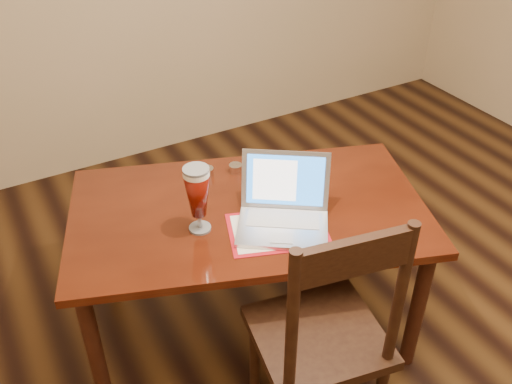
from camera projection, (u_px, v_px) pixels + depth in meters
ground at (426, 384)px, 2.53m from camera, size 5.00×5.00×0.00m
dining_table at (248, 223)px, 2.45m from camera, size 1.69×1.29×0.99m
dining_chair at (323, 337)px, 2.08m from camera, size 0.54×0.52×1.10m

